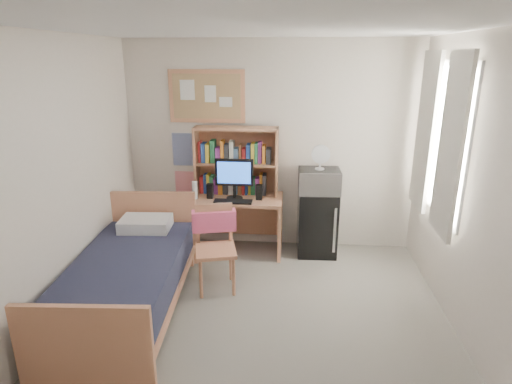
# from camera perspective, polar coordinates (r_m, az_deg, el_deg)

# --- Properties ---
(floor) EXTENTS (3.60, 4.20, 0.02)m
(floor) POSITION_cam_1_polar(r_m,az_deg,el_deg) (4.00, -0.06, -19.29)
(floor) COLOR gray
(floor) RESTS_ON ground
(ceiling) EXTENTS (3.60, 4.20, 0.02)m
(ceiling) POSITION_cam_1_polar(r_m,az_deg,el_deg) (3.20, -0.07, 21.38)
(ceiling) COLOR white
(ceiling) RESTS_ON wall_back
(wall_back) EXTENTS (3.60, 0.04, 2.60)m
(wall_back) POSITION_cam_1_polar(r_m,az_deg,el_deg) (5.40, 1.89, 6.02)
(wall_back) COLOR silver
(wall_back) RESTS_ON floor
(wall_left) EXTENTS (0.04, 4.20, 2.60)m
(wall_left) POSITION_cam_1_polar(r_m,az_deg,el_deg) (3.95, -27.04, -0.37)
(wall_left) COLOR silver
(wall_left) RESTS_ON floor
(wall_right) EXTENTS (0.04, 4.20, 2.60)m
(wall_right) POSITION_cam_1_polar(r_m,az_deg,el_deg) (3.69, 29.02, -1.87)
(wall_right) COLOR silver
(wall_right) RESTS_ON floor
(window_unit) EXTENTS (0.10, 1.40, 1.70)m
(window_unit) POSITION_cam_1_polar(r_m,az_deg,el_deg) (4.69, 23.32, 6.52)
(window_unit) COLOR white
(window_unit) RESTS_ON wall_right
(curtain_left) EXTENTS (0.04, 0.55, 1.70)m
(curtain_left) POSITION_cam_1_polar(r_m,az_deg,el_deg) (4.31, 24.52, 5.48)
(curtain_left) COLOR silver
(curtain_left) RESTS_ON wall_right
(curtain_right) EXTENTS (0.04, 0.55, 1.70)m
(curtain_right) POSITION_cam_1_polar(r_m,az_deg,el_deg) (5.05, 21.64, 7.44)
(curtain_right) COLOR silver
(curtain_right) RESTS_ON wall_right
(bulletin_board) EXTENTS (0.94, 0.03, 0.64)m
(bulletin_board) POSITION_cam_1_polar(r_m,az_deg,el_deg) (5.39, -6.56, 12.56)
(bulletin_board) COLOR tan
(bulletin_board) RESTS_ON wall_back
(poster_wave) EXTENTS (0.30, 0.01, 0.42)m
(poster_wave) POSITION_cam_1_polar(r_m,az_deg,el_deg) (5.57, -9.56, 5.61)
(poster_wave) COLOR navy
(poster_wave) RESTS_ON wall_back
(poster_japan) EXTENTS (0.28, 0.01, 0.36)m
(poster_japan) POSITION_cam_1_polar(r_m,az_deg,el_deg) (5.68, -9.32, 0.98)
(poster_japan) COLOR red
(poster_japan) RESTS_ON wall_back
(desk) EXTENTS (1.16, 0.58, 0.73)m
(desk) POSITION_cam_1_polar(r_m,az_deg,el_deg) (5.41, -2.73, -4.34)
(desk) COLOR tan
(desk) RESTS_ON floor
(desk_chair) EXTENTS (0.55, 0.55, 0.91)m
(desk_chair) POSITION_cam_1_polar(r_m,az_deg,el_deg) (4.54, -5.40, -7.67)
(desk_chair) COLOR tan
(desk_chair) RESTS_ON floor
(mini_fridge) EXTENTS (0.49, 0.49, 0.81)m
(mini_fridge) POSITION_cam_1_polar(r_m,az_deg,el_deg) (5.41, 8.13, -4.04)
(mini_fridge) COLOR black
(mini_fridge) RESTS_ON floor
(bed) EXTENTS (1.12, 2.05, 0.55)m
(bed) POSITION_cam_1_polar(r_m,az_deg,el_deg) (4.42, -16.76, -11.80)
(bed) COLOR #1A1D30
(bed) RESTS_ON floor
(hutch) EXTENTS (1.03, 0.26, 0.84)m
(hutch) POSITION_cam_1_polar(r_m,az_deg,el_deg) (5.31, -2.63, 4.13)
(hutch) COLOR tan
(hutch) RESTS_ON desk
(monitor) EXTENTS (0.46, 0.04, 0.49)m
(monitor) POSITION_cam_1_polar(r_m,az_deg,el_deg) (5.16, -2.91, 1.67)
(monitor) COLOR black
(monitor) RESTS_ON desk
(keyboard) EXTENTS (0.46, 0.15, 0.02)m
(keyboard) POSITION_cam_1_polar(r_m,az_deg,el_deg) (5.10, -3.09, -1.29)
(keyboard) COLOR black
(keyboard) RESTS_ON desk
(speaker_left) EXTENTS (0.08, 0.08, 0.18)m
(speaker_left) POSITION_cam_1_polar(r_m,az_deg,el_deg) (5.25, -6.13, 0.13)
(speaker_left) COLOR black
(speaker_left) RESTS_ON desk
(speaker_right) EXTENTS (0.08, 0.08, 0.18)m
(speaker_right) POSITION_cam_1_polar(r_m,az_deg,el_deg) (5.17, 0.41, -0.03)
(speaker_right) COLOR black
(speaker_right) RESTS_ON desk
(water_bottle) EXTENTS (0.06, 0.06, 0.22)m
(water_bottle) POSITION_cam_1_polar(r_m,az_deg,el_deg) (5.24, -8.15, 0.24)
(water_bottle) COLOR white
(water_bottle) RESTS_ON desk
(hoodie) EXTENTS (0.49, 0.25, 0.22)m
(hoodie) POSITION_cam_1_polar(r_m,az_deg,el_deg) (4.62, -5.63, -3.81)
(hoodie) COLOR #F05B85
(hoodie) RESTS_ON desk_chair
(microwave) EXTENTS (0.50, 0.39, 0.28)m
(microwave) POSITION_cam_1_polar(r_m,az_deg,el_deg) (5.21, 8.41, 1.48)
(microwave) COLOR silver
(microwave) RESTS_ON mini_fridge
(desk_fan) EXTENTS (0.22, 0.22, 0.27)m
(desk_fan) POSITION_cam_1_polar(r_m,az_deg,el_deg) (5.14, 8.55, 4.46)
(desk_fan) COLOR white
(desk_fan) RESTS_ON microwave
(pillow) EXTENTS (0.56, 0.41, 0.13)m
(pillow) POSITION_cam_1_polar(r_m,az_deg,el_deg) (4.92, -14.49, -4.10)
(pillow) COLOR white
(pillow) RESTS_ON bed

